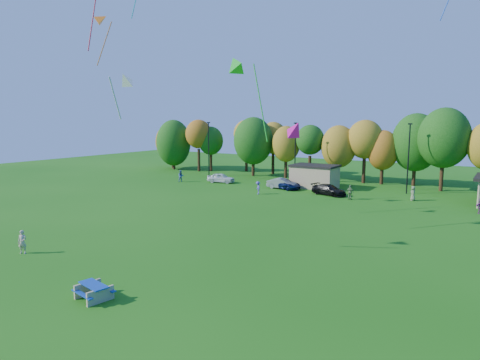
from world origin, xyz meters
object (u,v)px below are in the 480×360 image
Objects in this scene: car_d at (329,190)px; car_a at (221,178)px; picnic_table at (94,290)px; kite_flyer at (22,242)px; car_b at (283,184)px; car_c at (285,184)px.

car_a is at bearing 100.83° from car_d.
picnic_table is 1.27× the size of kite_flyer.
car_b is 0.94× the size of car_d.
car_a is at bearing 88.55° from car_b.
car_d is at bearing -84.76° from car_c.
car_b is (10.54, -0.09, 0.01)m from car_a.
kite_flyer is 0.37× the size of car_d.
car_b is at bearing 55.75° from kite_flyer.
car_d is at bearing -100.41° from car_b.
picnic_table is 0.52× the size of car_a.
car_b is 7.29m from car_d.
car_d is at bearing 44.12° from kite_flyer.
kite_flyer is at bearing 174.60° from car_b.
car_b reaches higher than car_c.
car_c reaches higher than picnic_table.
car_a is at bearing 106.39° from car_c.
picnic_table is 39.16m from car_c.
car_b is 0.33m from car_c.
picnic_table is 37.06m from car_d.
picnic_table is 0.46× the size of car_c.
car_b reaches higher than car_d.
picnic_table is 0.47× the size of car_d.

